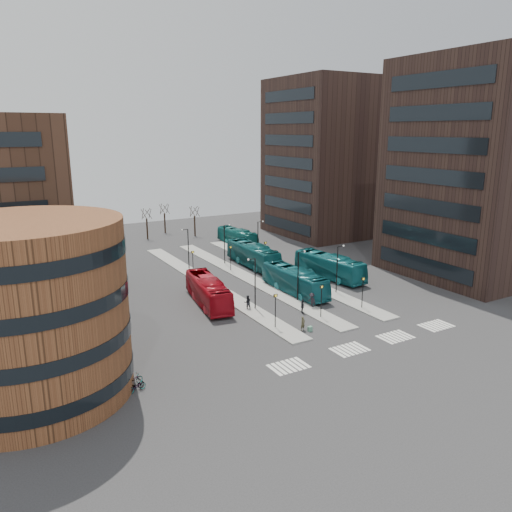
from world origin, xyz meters
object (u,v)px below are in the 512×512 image
bicycle_mid (136,384)px  red_bus (208,291)px  bicycle_far (133,380)px  teal_bus_c (329,266)px  suitcase (310,329)px  teal_bus_a (295,281)px  bicycle_near (137,386)px  teal_bus_d (237,237)px  commuter_a (247,302)px  commuter_b (303,306)px  traveller (303,324)px  teal_bus_b (253,255)px  commuter_c (312,301)px

bicycle_mid → red_bus: bearing=-49.3°
bicycle_far → teal_bus_c: bearing=-83.4°
suitcase → teal_bus_c: bearing=47.0°
teal_bus_a → bicycle_near: bearing=-150.2°
teal_bus_a → teal_bus_c: teal_bus_c is taller
teal_bus_d → commuter_a: size_ratio=6.10×
commuter_b → traveller: bearing=166.0°
bicycle_near → teal_bus_c: bearing=-79.7°
teal_bus_b → teal_bus_c: teal_bus_b is taller
commuter_c → bicycle_near: bearing=-72.4°
teal_bus_a → commuter_a: teal_bus_a is taller
commuter_a → bicycle_near: commuter_a is taller
teal_bus_d → red_bus: bearing=-128.1°
commuter_a → commuter_b: size_ratio=1.06×
teal_bus_b → commuter_c: 19.90m
red_bus → commuter_c: 12.39m
teal_bus_b → teal_bus_d: bearing=73.1°
teal_bus_d → commuter_a: teal_bus_d is taller
commuter_b → commuter_c: bearing=-45.5°
red_bus → teal_bus_d: red_bus is taller
suitcase → commuter_b: bearing=64.0°
red_bus → teal_bus_c: teal_bus_c is taller
commuter_b → bicycle_near: (-21.72, -7.87, -0.38)m
commuter_b → bicycle_mid: bearing=129.8°
traveller → teal_bus_c: bearing=33.2°
traveller → commuter_b: 5.11m
commuter_c → bicycle_far: 24.85m
commuter_a → bicycle_near: 20.71m
teal_bus_d → commuter_a: bearing=-119.9°
commuter_b → bicycle_far: bearing=128.2°
commuter_c → bicycle_near: commuter_c is taller
teal_bus_a → commuter_a: 8.60m
red_bus → commuter_b: bearing=-36.4°
teal_bus_a → teal_bus_b: bearing=82.6°
teal_bus_a → commuter_b: (-3.36, -6.55, -0.82)m
suitcase → commuter_c: 7.12m
suitcase → bicycle_mid: bearing=-171.2°
teal_bus_b → commuter_b: teal_bus_b is taller
red_bus → bicycle_near: 21.07m
bicycle_far → bicycle_near: bearing=160.1°
traveller → bicycle_mid: size_ratio=1.01×
teal_bus_c → bicycle_near: teal_bus_c is taller
bicycle_mid → bicycle_far: (0.00, 0.71, 0.03)m
traveller → commuter_c: (4.83, 5.05, 0.16)m
commuter_a → commuter_c: (6.80, -3.34, 0.05)m
commuter_c → bicycle_near: size_ratio=1.12×
teal_bus_c → bicycle_mid: 37.38m
suitcase → bicycle_near: 19.56m
commuter_b → bicycle_far: size_ratio=0.88×
traveller → commuter_b: commuter_b is taller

